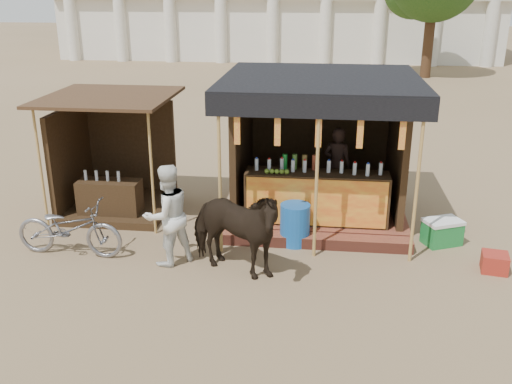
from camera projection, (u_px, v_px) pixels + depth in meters
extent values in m
plane|color=#846B4C|center=(243.00, 299.00, 8.40)|extent=(120.00, 120.00, 0.00)
cube|color=brown|center=(316.00, 208.00, 11.52)|extent=(3.40, 2.80, 0.22)
cube|color=brown|center=(314.00, 241.00, 10.08)|extent=(3.40, 0.35, 0.20)
cube|color=#342213|center=(316.00, 197.00, 10.43)|extent=(2.60, 0.55, 0.95)
cube|color=#DD431A|center=(316.00, 203.00, 10.17)|extent=(2.50, 0.02, 0.88)
cube|color=#342213|center=(320.00, 128.00, 12.22)|extent=(3.00, 0.12, 2.50)
cube|color=#342213|center=(242.00, 140.00, 11.22)|extent=(0.12, 2.50, 2.50)
cube|color=#342213|center=(398.00, 145.00, 10.88)|extent=(0.12, 2.50, 2.50)
cube|color=black|center=(321.00, 78.00, 10.42)|extent=(3.60, 3.60, 0.06)
cube|color=black|center=(319.00, 107.00, 8.83)|extent=(3.60, 0.06, 0.36)
cylinder|color=tan|center=(220.00, 176.00, 9.44)|extent=(0.06, 0.06, 2.75)
cylinder|color=tan|center=(317.00, 180.00, 9.26)|extent=(0.06, 0.06, 2.75)
cylinder|color=tan|center=(417.00, 184.00, 9.09)|extent=(0.06, 0.06, 2.75)
cube|color=red|center=(237.00, 128.00, 9.13)|extent=(0.10, 0.02, 0.55)
cube|color=red|center=(277.00, 129.00, 9.05)|extent=(0.10, 0.02, 0.55)
cube|color=red|center=(319.00, 130.00, 8.98)|extent=(0.10, 0.02, 0.55)
cube|color=red|center=(360.00, 131.00, 8.91)|extent=(0.10, 0.02, 0.55)
cube|color=red|center=(403.00, 133.00, 8.84)|extent=(0.10, 0.02, 0.55)
imported|color=black|center=(337.00, 165.00, 11.27)|extent=(0.65, 0.53, 1.54)
cube|color=#342213|center=(120.00, 206.00, 11.70)|extent=(2.00, 2.00, 0.15)
cube|color=#342213|center=(132.00, 148.00, 12.25)|extent=(1.90, 0.10, 2.10)
cube|color=#342213|center=(71.00, 159.00, 11.47)|extent=(0.10, 1.90, 2.10)
cube|color=#472D19|center=(109.00, 97.00, 10.82)|extent=(2.40, 2.40, 0.06)
cylinder|color=tan|center=(41.00, 169.00, 10.45)|extent=(0.05, 0.05, 2.35)
cylinder|color=tan|center=(152.00, 173.00, 10.22)|extent=(0.05, 0.05, 2.35)
cube|color=#342213|center=(110.00, 200.00, 11.12)|extent=(1.20, 0.50, 0.80)
imported|color=black|center=(233.00, 231.00, 8.89)|extent=(1.95, 1.46, 1.50)
imported|color=gray|center=(69.00, 228.00, 9.62)|extent=(1.89, 0.74, 0.98)
imported|color=silver|center=(167.00, 215.00, 9.22)|extent=(1.04, 1.03, 1.70)
cylinder|color=#1657AB|center=(295.00, 224.00, 10.07)|extent=(0.58, 0.58, 0.75)
cube|color=maroon|center=(495.00, 262.00, 9.17)|extent=(0.46, 0.45, 0.30)
cube|color=#1C7E35|center=(442.00, 233.00, 10.12)|extent=(0.74, 0.64, 0.40)
cube|color=white|center=(443.00, 222.00, 10.04)|extent=(0.76, 0.66, 0.06)
cylinder|color=silver|center=(72.00, 29.00, 33.96)|extent=(0.70, 0.70, 3.60)
cylinder|color=silver|center=(121.00, 30.00, 33.62)|extent=(0.70, 0.70, 3.60)
cylinder|color=silver|center=(170.00, 30.00, 33.29)|extent=(0.70, 0.70, 3.60)
cylinder|color=silver|center=(221.00, 31.00, 32.95)|extent=(0.70, 0.70, 3.60)
cylinder|color=silver|center=(273.00, 31.00, 32.62)|extent=(0.70, 0.70, 3.60)
cylinder|color=silver|center=(325.00, 32.00, 32.29)|extent=(0.70, 0.70, 3.60)
cylinder|color=silver|center=(379.00, 32.00, 31.95)|extent=(0.70, 0.70, 3.60)
cylinder|color=silver|center=(434.00, 33.00, 31.62)|extent=(0.70, 0.70, 3.60)
cylinder|color=silver|center=(490.00, 33.00, 31.29)|extent=(0.70, 0.70, 3.60)
cylinder|color=#382314|center=(429.00, 36.00, 27.56)|extent=(0.50, 0.50, 4.00)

